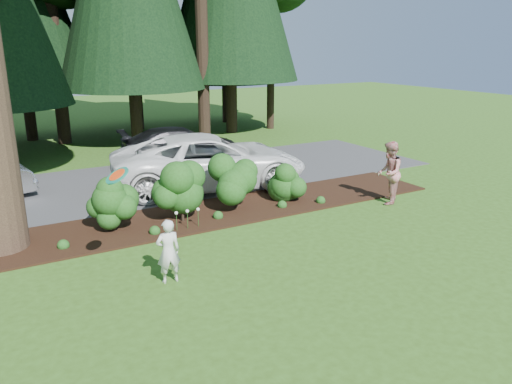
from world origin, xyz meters
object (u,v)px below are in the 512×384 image
car_dark_suv (181,145)px  frisbee (117,175)px  child (168,251)px  adult (389,173)px  car_white_suv (210,161)px

car_dark_suv → frisbee: bearing=160.0°
child → adult: 7.78m
car_dark_suv → adult: 8.93m
car_white_suv → child: 6.94m
car_dark_suv → frisbee: (-5.05, -9.95, 1.62)m
adult → frisbee: size_ratio=4.05×
child → adult: adult is taller
car_white_suv → car_dark_suv: 4.09m
child → frisbee: bearing=3.1°
child → adult: bearing=-163.1°
car_white_suv → frisbee: size_ratio=13.68×
car_white_suv → adult: bearing=-125.5°
car_dark_suv → adult: adult is taller
frisbee → adult: bearing=11.4°
car_white_suv → frisbee: frisbee is taller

